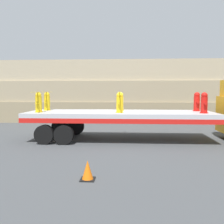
{
  "coord_description": "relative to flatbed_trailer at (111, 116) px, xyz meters",
  "views": [
    {
      "loc": [
        0.39,
        -11.31,
        2.21
      ],
      "look_at": [
        -0.36,
        0.0,
        1.27
      ],
      "focal_mm": 40.0,
      "sensor_mm": 36.0,
      "label": 1
    }
  ],
  "objects": [
    {
      "name": "fire_hydrant_yellow_near_0",
      "position": [
        -3.16,
        -0.57,
        0.65
      ],
      "size": [
        0.35,
        0.52,
        0.88
      ],
      "color": "gold",
      "rests_on": "flatbed_trailer"
    },
    {
      "name": "cargo_strap_middle",
      "position": [
        0.41,
        0.0,
        1.12
      ],
      "size": [
        0.05,
        2.8,
        0.01
      ],
      "color": "yellow",
      "rests_on": "fire_hydrant_yellow_near_1"
    },
    {
      "name": "fire_hydrant_yellow_far_1",
      "position": [
        0.41,
        0.57,
        0.65
      ],
      "size": [
        0.35,
        0.52,
        0.88
      ],
      "color": "gold",
      "rests_on": "flatbed_trailer"
    },
    {
      "name": "rock_cliff",
      "position": [
        0.41,
        7.25,
        1.14
      ],
      "size": [
        60.0,
        3.3,
        4.41
      ],
      "color": "gray",
      "rests_on": "ground_plane"
    },
    {
      "name": "fire_hydrant_red_far_2",
      "position": [
        3.99,
        0.57,
        0.65
      ],
      "size": [
        0.35,
        0.52,
        0.88
      ],
      "color": "red",
      "rests_on": "flatbed_trailer"
    },
    {
      "name": "ground_plane",
      "position": [
        0.41,
        0.0,
        -1.06
      ],
      "size": [
        120.0,
        120.0,
        0.0
      ],
      "primitive_type": "plane",
      "color": "#3F4244"
    },
    {
      "name": "traffic_cone",
      "position": [
        -0.21,
        -5.27,
        -0.83
      ],
      "size": [
        0.36,
        0.36,
        0.49
      ],
      "color": "black",
      "rests_on": "ground_plane"
    },
    {
      "name": "fire_hydrant_yellow_far_0",
      "position": [
        -3.16,
        0.57,
        0.65
      ],
      "size": [
        0.35,
        0.52,
        0.88
      ],
      "color": "gold",
      "rests_on": "flatbed_trailer"
    },
    {
      "name": "fire_hydrant_red_near_2",
      "position": [
        3.99,
        -0.57,
        0.65
      ],
      "size": [
        0.35,
        0.52,
        0.88
      ],
      "color": "red",
      "rests_on": "flatbed_trailer"
    },
    {
      "name": "cargo_strap_rear",
      "position": [
        -3.16,
        0.0,
        1.12
      ],
      "size": [
        0.05,
        2.8,
        0.01
      ],
      "color": "yellow",
      "rests_on": "fire_hydrant_yellow_near_0"
    },
    {
      "name": "fire_hydrant_yellow_near_1",
      "position": [
        0.41,
        -0.57,
        0.65
      ],
      "size": [
        0.35,
        0.52,
        0.88
      ],
      "color": "gold",
      "rests_on": "flatbed_trailer"
    },
    {
      "name": "flatbed_trailer",
      "position": [
        0.0,
        0.0,
        0.0
      ],
      "size": [
        8.35,
        2.69,
        1.29
      ],
      "color": "#B2B2B7",
      "rests_on": "ground_plane"
    }
  ]
}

